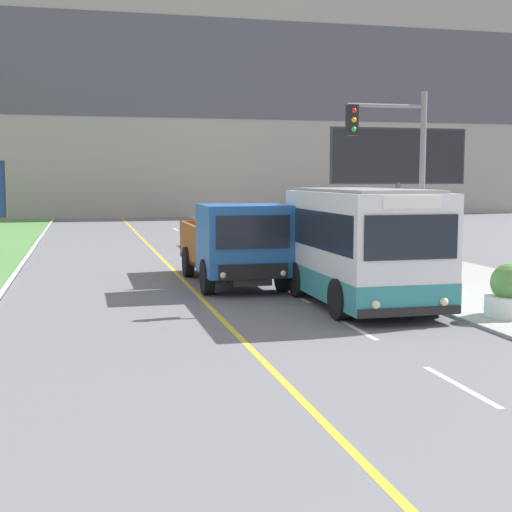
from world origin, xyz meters
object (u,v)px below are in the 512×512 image
object	(u,v)px
city_bus	(363,247)
planter_round_near	(510,293)
traffic_light_mast	(400,169)
car_distant	(225,233)
dump_truck	(238,245)
billboard_large	(399,159)
planter_round_second	(432,272)

from	to	relation	value
city_bus	planter_round_near	world-z (taller)	city_bus
traffic_light_mast	planter_round_near	size ratio (longest dim) A/B	4.42
traffic_light_mast	planter_round_near	xyz separation A→B (m)	(1.56, -2.94, -3.00)
car_distant	traffic_light_mast	distance (m)	17.10
city_bus	planter_round_near	xyz separation A→B (m)	(2.77, -2.53, -0.93)
dump_truck	car_distant	size ratio (longest dim) A/B	1.57
traffic_light_mast	billboard_large	size ratio (longest dim) A/B	0.87
traffic_light_mast	billboard_large	distance (m)	13.65
city_bus	traffic_light_mast	distance (m)	2.43
car_distant	city_bus	bearing A→B (deg)	-88.93
planter_round_near	dump_truck	bearing A→B (deg)	129.37
dump_truck	city_bus	bearing A→B (deg)	-57.22
car_distant	traffic_light_mast	bearing A→B (deg)	-84.78
dump_truck	planter_round_second	xyz separation A→B (m)	(5.33, -2.48, -0.69)
dump_truck	car_distant	bearing A→B (deg)	80.53
city_bus	planter_round_near	distance (m)	3.87
car_distant	planter_round_second	distance (m)	16.04
dump_truck	car_distant	distance (m)	13.44
traffic_light_mast	car_distant	bearing A→B (deg)	95.22
planter_round_second	planter_round_near	bearing A→B (deg)	-90.36
billboard_large	planter_round_second	xyz separation A→B (m)	(-4.11, -11.35, -3.63)
car_distant	billboard_large	size ratio (longest dim) A/B	0.66
billboard_large	planter_round_near	xyz separation A→B (m)	(-4.13, -15.33, -3.61)
traffic_light_mast	city_bus	bearing A→B (deg)	-161.66
traffic_light_mast	planter_round_near	world-z (taller)	traffic_light_mast
city_bus	car_distant	size ratio (longest dim) A/B	1.36
traffic_light_mast	billboard_large	xyz separation A→B (m)	(5.69, 12.39, 0.61)
city_bus	planter_round_second	world-z (taller)	city_bus
city_bus	billboard_large	xyz separation A→B (m)	(6.90, 12.79, 2.68)
city_bus	planter_round_second	bearing A→B (deg)	27.30
traffic_light_mast	planter_round_second	world-z (taller)	traffic_light_mast
planter_round_near	city_bus	bearing A→B (deg)	137.57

